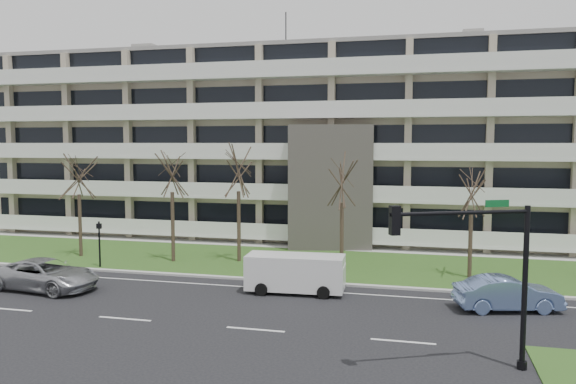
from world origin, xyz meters
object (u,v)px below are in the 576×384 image
(blue_sedan, at_px, (508,294))
(white_van, at_px, (297,270))
(traffic_signal, at_px, (481,262))
(pedestrian_signal, at_px, (99,238))
(silver_pickup, at_px, (45,275))

(blue_sedan, relative_size, white_van, 0.93)
(traffic_signal, height_order, pedestrian_signal, traffic_signal)
(silver_pickup, bearing_deg, pedestrian_signal, 8.15)
(silver_pickup, distance_m, blue_sedan, 23.20)
(silver_pickup, height_order, blue_sedan, silver_pickup)
(white_van, relative_size, traffic_signal, 0.88)
(silver_pickup, relative_size, white_van, 1.13)
(blue_sedan, xyz_separation_m, traffic_signal, (-1.97, -7.75, 3.00))
(pedestrian_signal, bearing_deg, white_van, -12.45)
(traffic_signal, bearing_deg, blue_sedan, 51.15)
(blue_sedan, height_order, pedestrian_signal, pedestrian_signal)
(pedestrian_signal, bearing_deg, traffic_signal, -28.32)
(white_van, relative_size, pedestrian_signal, 1.77)
(silver_pickup, relative_size, pedestrian_signal, 2.00)
(silver_pickup, height_order, white_van, white_van)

